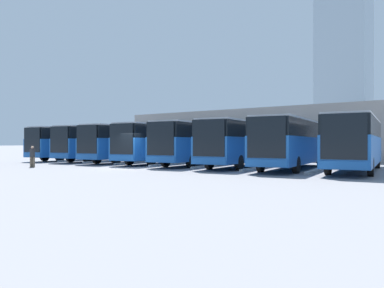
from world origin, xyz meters
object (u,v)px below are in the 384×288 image
Objects in this scene: bus_0 at (356,142)px; bus_5 at (133,142)px; bus_3 at (201,142)px; bus_2 at (244,142)px; bus_4 at (166,142)px; pedestrian at (32,156)px; bus_7 at (81,142)px; bus_1 at (293,142)px; bus_6 at (107,142)px.

bus_0 is 19.56m from bus_5.
bus_0 is 1.00× the size of bus_3.
bus_2 is 7.83m from bus_4.
bus_5 is (11.74, -0.23, 0.00)m from bus_2.
pedestrian is at bearing 19.31° from bus_0.
bus_3 is at bearing 172.55° from bus_7.
bus_3 is at bearing -7.77° from bus_2.
bus_1 and bus_6 have the same top height.
bus_6 is 1.00× the size of bus_7.
bus_0 is 7.87× the size of pedestrian.
bus_2 is at bearing 172.23° from bus_3.
bus_1 is at bearing 171.22° from bus_6.
bus_2 is 11.74m from bus_5.
bus_3 is 11.74m from bus_6.
bus_1 is 19.57m from bus_6.
bus_1 reaches higher than pedestrian.
bus_1 is 7.87× the size of pedestrian.
bus_1 is 1.00× the size of bus_4.
bus_4 and bus_6 have the same top height.
bus_0 reaches higher than pedestrian.
bus_4 is 10.91m from pedestrian.
bus_4 is at bearing -8.53° from bus_2.
bus_2 is 7.87× the size of pedestrian.
bus_4 is (3.91, -0.18, 0.00)m from bus_3.
bus_2 is 1.00× the size of bus_7.
bus_7 is at bearing -6.84° from bus_4.
bus_3 reaches higher than pedestrian.
bus_0 and bus_3 have the same top height.
bus_6 is 7.87× the size of pedestrian.
bus_0 is 1.00× the size of bus_5.
bus_7 is (23.47, -0.59, 0.00)m from bus_1.
bus_4 and bus_7 have the same top height.
bus_4 is 1.00× the size of bus_5.
bus_5 is at bearing -7.81° from bus_3.
bus_6 reaches higher than pedestrian.
bus_0 is 11.74m from bus_3.
bus_0 is at bearing 172.77° from bus_5.
bus_3 is 1.00× the size of bus_4.
bus_7 is at bearing -8.09° from bus_1.
pedestrian is (4.34, 9.95, -1.02)m from bus_4.
pedestrian is at bearing 59.78° from bus_4.
bus_4 is 11.74m from bus_7.
bus_7 is 12.47m from pedestrian.
bus_0 and bus_4 have the same top height.
pedestrian is (-3.48, 10.13, -1.02)m from bus_6.
bus_7 is (3.91, 0.14, 0.00)m from bus_6.
bus_6 is at bearing -103.42° from pedestrian.
bus_1 and bus_2 have the same top height.
bus_7 is at bearing -4.60° from bus_6.
bus_2 is at bearing -173.83° from pedestrian.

